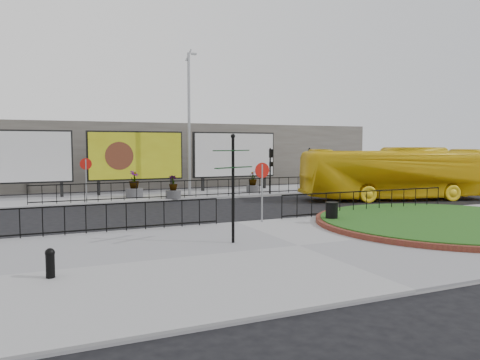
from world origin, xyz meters
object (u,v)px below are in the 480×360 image
bollard (50,262)px  planter_a (134,188)px  fingerpost_sign (233,177)px  lamp_post (189,121)px  litter_bin (332,213)px  planter_c (253,184)px  bus (395,174)px  billboard_mid (136,156)px  planter_b (173,190)px

bollard → planter_a: 17.48m
bollard → fingerpost_sign: bearing=19.2°
lamp_post → litter_bin: bearing=-81.6°
bollard → planter_a: planter_a is taller
bollard → planter_c: size_ratio=0.51×
bus → planter_c: 9.29m
billboard_mid → planter_b: size_ratio=4.42×
billboard_mid → fingerpost_sign: size_ratio=1.74×
bollard → bus: size_ratio=0.06×
billboard_mid → lamp_post: 4.23m
fingerpost_sign → bollard: fingerpost_sign is taller
bus → planter_a: bus is taller
billboard_mid → planter_c: size_ratio=4.31×
billboard_mid → planter_a: 2.83m
planter_c → planter_b: bearing=-165.1°
lamp_post → planter_a: (-3.57, -0.06, -4.11)m
planter_a → planter_c: (8.06, 0.06, -0.02)m
bollard → planter_b: (7.33, 15.12, 0.11)m
bus → planter_b: size_ratio=8.13×
lamp_post → planter_b: (-1.54, -1.60, -4.20)m
planter_c → fingerpost_sign: bearing=-117.7°
planter_c → lamp_post: bearing=180.0°
bus → planter_c: size_ratio=7.93×
bollard → litter_bin: 11.42m
bollard → bus: (19.72, 10.00, 1.07)m
planter_b → bollard: bearing=-115.9°
bollard → litter_bin: litter_bin is taller
billboard_mid → fingerpost_sign: (-0.24, -16.73, -0.33)m
bollard → bus: bearing=26.9°
lamp_post → bollard: size_ratio=12.70×
lamp_post → bus: 13.16m
lamp_post → bollard: bearing=-118.0°
litter_bin → bus: bearing=34.8°
fingerpost_sign → planter_a: fingerpost_sign is taller
fingerpost_sign → planter_b: 13.37m
litter_bin → planter_b: planter_b is taller
fingerpost_sign → planter_a: 14.78m
bus → planter_c: bearing=59.5°
billboard_mid → litter_bin: size_ratio=7.08×
bollard → billboard_mid: bearing=72.6°
billboard_mid → planter_a: bearing=-105.3°
litter_bin → bus: 10.93m
lamp_post → bus: lamp_post is taller
fingerpost_sign → bus: 16.24m
lamp_post → planter_a: bearing=-179.0°
planter_a → planter_b: 2.54m
billboard_mid → bollard: size_ratio=8.53×
lamp_post → litter_bin: 13.75m
fingerpost_sign → billboard_mid: bearing=67.3°
lamp_post → planter_a: lamp_post is taller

